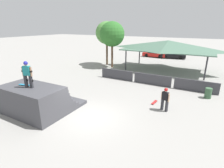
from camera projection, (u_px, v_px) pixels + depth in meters
ground_plane at (89, 117)px, 11.32m from camera, size 160.00×160.00×0.00m
quarter_pipe_ramp at (37, 100)px, 11.78m from camera, size 4.18×4.19×1.91m
skater_on_deck at (27, 73)px, 10.71m from camera, size 0.73×0.39×1.69m
skateboard_on_deck at (25, 85)px, 11.37m from camera, size 0.87×0.37×0.09m
bystander_walking at (165, 98)px, 11.87m from camera, size 0.65×0.36×1.67m
skateboard_on_ground at (154, 102)px, 13.36m from camera, size 0.28×0.81×0.09m
barrier_fence at (152, 80)px, 17.31m from camera, size 11.61×0.12×1.05m
pavilion_shelter at (168, 45)px, 22.03m from camera, size 10.92×5.93×3.85m
tree_beside_pavilion at (107, 33)px, 24.79m from camera, size 3.17×3.17×6.19m
tree_far_back at (112, 34)px, 23.23m from camera, size 3.31×3.31×6.16m
trash_bin at (208, 93)px, 14.14m from camera, size 0.52×0.52×0.85m
parked_car_red at (155, 54)px, 32.31m from camera, size 4.32×1.94×1.27m
parked_car_black at (173, 55)px, 30.99m from camera, size 4.46×2.43×1.27m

